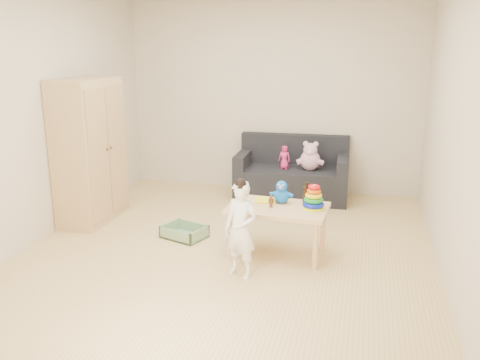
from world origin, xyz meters
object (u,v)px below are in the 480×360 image
(wardrobe, at_px, (90,151))
(sofa, at_px, (292,183))
(play_table, at_px, (277,231))
(toddler, at_px, (241,231))

(wardrobe, distance_m, sofa, 2.61)
(wardrobe, xyz_separation_m, play_table, (2.26, -0.50, -0.57))
(wardrobe, relative_size, toddler, 1.92)
(wardrobe, xyz_separation_m, toddler, (2.03, -1.03, -0.39))
(sofa, bearing_deg, wardrobe, -148.51)
(sofa, xyz_separation_m, toddler, (-0.09, -2.44, 0.22))
(play_table, bearing_deg, sofa, 94.17)
(play_table, bearing_deg, toddler, -113.46)
(sofa, bearing_deg, toddler, -94.18)
(toddler, bearing_deg, play_table, 86.55)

